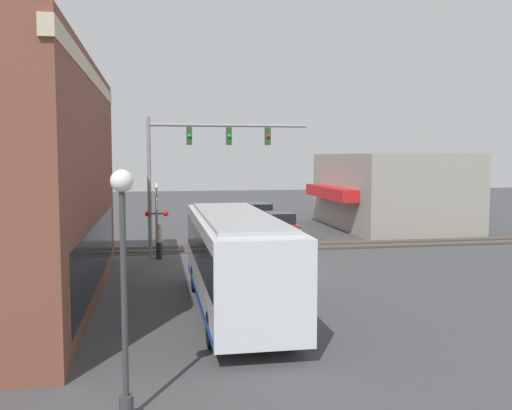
% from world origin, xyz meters
% --- Properties ---
extents(ground_plane, '(120.00, 120.00, 0.00)m').
position_xyz_m(ground_plane, '(0.00, 0.00, 0.00)').
color(ground_plane, '#424244').
extents(shop_building, '(12.84, 9.03, 5.35)m').
position_xyz_m(shop_building, '(13.68, -11.37, 2.67)').
color(shop_building, gray).
rests_on(shop_building, ground).
extents(city_bus, '(10.55, 2.59, 3.28)m').
position_xyz_m(city_bus, '(-6.87, 2.80, 1.81)').
color(city_bus, silver).
rests_on(city_bus, ground).
extents(traffic_signal_gantry, '(0.42, 8.24, 7.16)m').
position_xyz_m(traffic_signal_gantry, '(3.88, 3.21, 5.34)').
color(traffic_signal_gantry, gray).
rests_on(traffic_signal_gantry, ground).
extents(crossing_signal, '(1.41, 1.18, 3.81)m').
position_xyz_m(crossing_signal, '(3.55, 5.35, 2.30)').
color(crossing_signal, gray).
rests_on(crossing_signal, ground).
extents(streetlamp, '(0.44, 0.44, 4.94)m').
position_xyz_m(streetlamp, '(-14.33, 6.03, 2.95)').
color(streetlamp, '#38383A').
rests_on(streetlamp, ground).
extents(rail_track_near, '(2.60, 60.00, 0.15)m').
position_xyz_m(rail_track_near, '(6.00, 0.00, 0.03)').
color(rail_track_near, '#332D28').
rests_on(rail_track_near, ground).
extents(parked_car_red, '(4.27, 1.82, 1.52)m').
position_xyz_m(parked_car_red, '(10.97, -2.60, 0.70)').
color(parked_car_red, '#B21E19').
rests_on(parked_car_red, ground).
extents(parked_car_black, '(4.29, 1.82, 1.53)m').
position_xyz_m(parked_car_black, '(18.24, -2.60, 0.70)').
color(parked_car_black, black).
rests_on(parked_car_black, ground).
extents(pedestrian_at_crossing, '(0.34, 0.34, 1.79)m').
position_xyz_m(pedestrian_at_crossing, '(3.50, 5.26, 0.92)').
color(pedestrian_at_crossing, black).
rests_on(pedestrian_at_crossing, ground).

